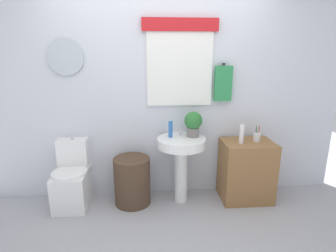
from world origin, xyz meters
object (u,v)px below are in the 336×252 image
Objects in this scene: toilet at (73,180)px; toothbrush_cup at (257,137)px; soap_bottle at (171,129)px; pedestal_sink at (181,153)px; lotion_bottle at (242,134)px; potted_plant at (193,123)px; wooden_cabinet at (246,171)px; laundry_hamper at (132,181)px.

toothbrush_cup is (2.14, -0.01, 0.48)m from toilet.
soap_bottle is at bearing 0.89° from toilet.
toilet is 2.19m from toothbrush_cup.
lotion_bottle is at bearing -3.38° from pedestal_sink.
potted_plant is at bearing 1.14° from toilet.
pedestal_sink is 0.38m from potted_plant.
wooden_cabinet is 2.48× the size of potted_plant.
lotion_bottle is (0.54, -0.10, -0.12)m from potted_plant.
toothbrush_cup is (0.20, 0.06, -0.05)m from lotion_bottle.
toothbrush_cup is (0.10, 0.02, 0.41)m from wooden_cabinet.
wooden_cabinet is (2.03, -0.03, 0.07)m from toilet.
lotion_bottle is (0.80, -0.09, -0.05)m from soap_bottle.
lotion_bottle is (0.68, -0.04, 0.22)m from pedestal_sink.
toothbrush_cup is (1.00, -0.03, -0.10)m from soap_bottle.
laundry_hamper is 0.97m from potted_plant.
potted_plant reaches higher than lotion_bottle.
laundry_hamper is at bearing 180.00° from wooden_cabinet.
wooden_cabinet is 3.88× the size of toothbrush_cup.
potted_plant is (1.39, 0.03, 0.65)m from toilet.
pedestal_sink is (1.25, -0.03, 0.31)m from toilet.
potted_plant is at bearing 4.84° from laundry_hamper.
toothbrush_cup is (0.88, 0.02, 0.17)m from pedestal_sink.
toothbrush_cup is at bearing 0.79° from laundry_hamper.
toothbrush_cup is at bearing -0.33° from toilet.
lotion_bottle is at bearing -6.44° from soap_bottle.
lotion_bottle is at bearing -2.15° from toilet.
wooden_cabinet is 0.43m from toothbrush_cup.
lotion_bottle reaches higher than toothbrush_cup.
laundry_hamper is 1.93× the size of potted_plant.
soap_bottle is at bearing 176.82° from wooden_cabinet.
pedestal_sink is 0.30m from soap_bottle.
wooden_cabinet is at bearing -0.91° from toilet.
wooden_cabinet is 0.87m from potted_plant.
toothbrush_cup is at bearing -1.72° from soap_bottle.
soap_bottle is at bearing 6.35° from laundry_hamper.
pedestal_sink is 0.82m from wooden_cabinet.
pedestal_sink is 4.23× the size of toothbrush_cup.
pedestal_sink is (0.57, 0.00, 0.32)m from laundry_hamper.
toilet is 3.62× the size of lotion_bottle.
potted_plant reaches higher than soap_bottle.
laundry_hamper is at bearing 178.16° from lotion_bottle.
toothbrush_cup is at bearing 1.29° from pedestal_sink.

